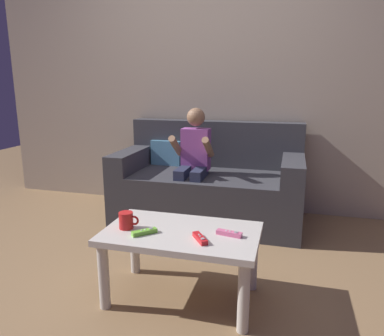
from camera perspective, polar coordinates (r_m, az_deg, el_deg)
The scene contains 9 objects.
ground_plane at distance 2.34m, azimuth -7.52°, elevation -18.28°, with size 8.78×8.78×0.00m, color olive.
wall_back at distance 3.59m, azimuth 2.46°, elevation 13.67°, with size 4.39×0.05×2.50m, color #B2A38E.
couch at distance 3.31m, azimuth 2.61°, elevation -2.75°, with size 1.62×0.80×0.87m.
person_seated_on_couch at distance 3.10m, azimuth 0.17°, elevation 1.28°, with size 0.33×0.41×1.01m.
coffee_table at distance 2.09m, azimuth -1.67°, elevation -11.57°, with size 0.86×0.51×0.41m.
game_remote_red_near_edge at distance 1.94m, azimuth 1.27°, elevation -10.90°, with size 0.11×0.14×0.03m.
game_remote_lime_center at distance 2.03m, azimuth -7.42°, elevation -9.87°, with size 0.13×0.12×0.03m.
game_remote_pink_far_corner at distance 2.01m, azimuth 5.83°, elevation -10.11°, with size 0.14×0.06×0.03m.
coffee_mug at distance 2.11m, azimuth -10.18°, elevation -8.04°, with size 0.12×0.08×0.09m.
Camera 1 is at (0.80, -1.83, 1.22)m, focal length 34.19 mm.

